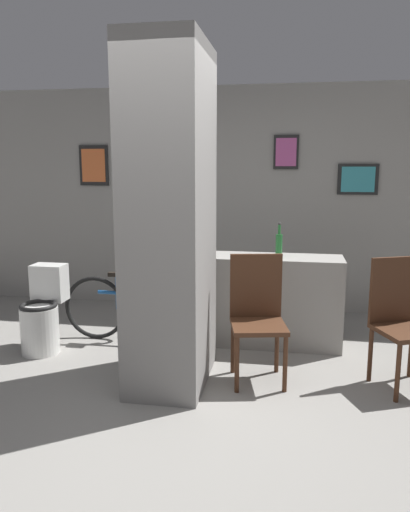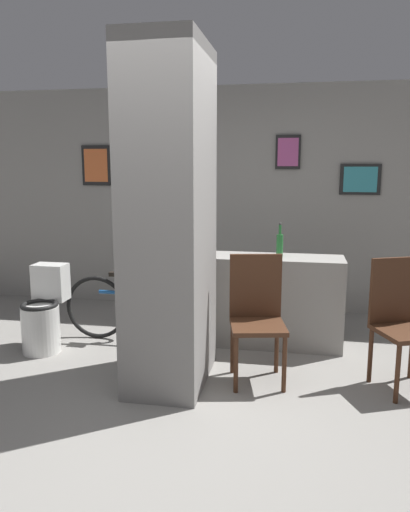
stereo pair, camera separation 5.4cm
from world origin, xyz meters
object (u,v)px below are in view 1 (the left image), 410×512
chair_by_doorway (401,317)px  bottle_tall (279,244)px  toilet (43,315)px  bicycle (140,309)px  chair_near_pillar (257,313)px

chair_by_doorway → bottle_tall: 1.30m
toilet → bicycle: bearing=24.7°
toilet → chair_by_doorway: 3.13m
toilet → chair_by_doorway: size_ratio=0.78×
chair_near_pillar → chair_by_doorway: bearing=-8.3°
chair_near_pillar → chair_by_doorway: (1.11, 0.06, 0.00)m
toilet → chair_near_pillar: bearing=-7.6°
toilet → bicycle: 0.91m
bottle_tall → chair_by_doorway: bearing=-37.5°
toilet → bottle_tall: bottle_tall is taller
chair_near_pillar → bicycle: bearing=139.6°
chair_near_pillar → chair_by_doorway: same height
chair_near_pillar → bottle_tall: size_ratio=3.12×
toilet → chair_near_pillar: (2.00, -0.27, 0.21)m
chair_near_pillar → bicycle: (-1.18, 0.65, -0.22)m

